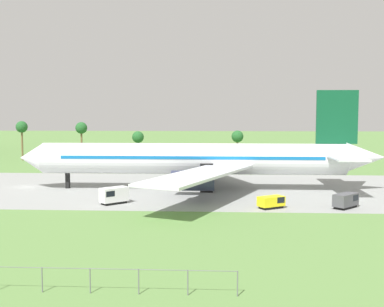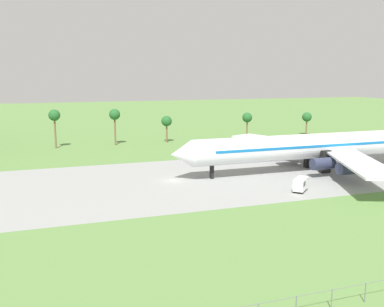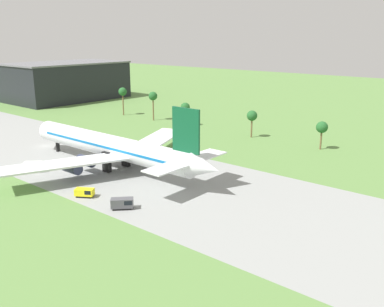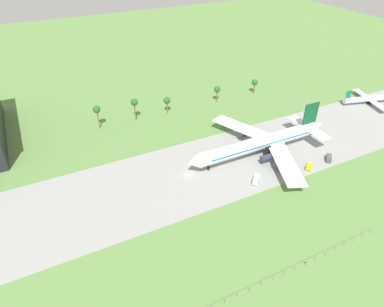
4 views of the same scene
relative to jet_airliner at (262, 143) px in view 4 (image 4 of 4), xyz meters
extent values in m
plane|color=#5B8442|center=(-34.99, 0.88, -5.88)|extent=(600.00, 600.00, 0.00)
cube|color=gray|center=(-34.99, 0.88, -5.87)|extent=(320.00, 44.00, 0.02)
cylinder|color=white|center=(-1.73, 0.00, 0.07)|extent=(58.10, 5.92, 5.92)
cone|color=white|center=(-33.15, 0.00, 0.07)|extent=(4.74, 5.80, 5.80)
cone|color=white|center=(31.02, 0.00, 0.52)|extent=(7.40, 5.63, 5.63)
cube|color=#146BB7|center=(-1.73, 0.00, 0.52)|extent=(49.39, 6.04, 0.59)
cube|color=#0F4C2D|center=(25.55, 0.00, 8.07)|extent=(7.70, 0.50, 10.07)
cube|color=white|center=(25.84, 0.00, 0.96)|extent=(5.33, 23.69, 0.30)
cube|color=white|center=(0.52, -15.30, -0.97)|extent=(18.60, 31.26, 0.44)
cube|color=white|center=(0.52, 15.30, -0.97)|extent=(18.60, 31.26, 0.44)
cylinder|color=#2D334C|center=(-2.34, -7.11, -2.70)|extent=(5.33, 2.67, 2.67)
cylinder|color=#2D334C|center=(0.05, -13.03, -2.70)|extent=(5.33, 2.67, 2.67)
cylinder|color=#2D334C|center=(-2.34, 7.11, -2.70)|extent=(5.33, 2.67, 2.67)
cylinder|color=#2D334C|center=(0.05, 13.03, -2.70)|extent=(5.33, 2.67, 2.67)
cube|color=black|center=(-26.13, 0.00, -3.20)|extent=(0.70, 0.90, 5.36)
cube|color=black|center=(1.18, -3.26, -3.20)|extent=(2.40, 1.20, 5.36)
cube|color=black|center=(1.18, 3.26, -3.20)|extent=(2.40, 1.20, 5.36)
cylinder|color=silver|center=(84.11, 13.85, -2.89)|extent=(31.05, 11.54, 3.15)
cube|color=#0F6647|center=(70.52, 17.67, 0.89)|extent=(2.79, 1.00, 4.41)
cube|color=silver|center=(84.11, 13.85, -3.20)|extent=(11.30, 28.21, 0.24)
cube|color=black|center=(84.11, 13.85, -4.38)|extent=(1.92, 3.05, 2.99)
cube|color=black|center=(-13.50, -15.65, -5.68)|extent=(4.02, 3.94, 0.40)
cube|color=white|center=(-13.50, -15.65, -4.33)|extent=(4.65, 4.54, 2.30)
cube|color=black|center=(-14.40, -16.50, -3.98)|extent=(2.55, 2.57, 0.90)
cube|color=black|center=(11.53, -17.96, -5.68)|extent=(3.87, 3.34, 0.40)
cube|color=yellow|center=(11.53, -17.96, -4.73)|extent=(4.49, 3.83, 1.50)
cube|color=black|center=(12.48, -17.38, -4.51)|extent=(2.28, 2.48, 0.90)
cube|color=black|center=(23.05, -17.15, -5.68)|extent=(3.98, 4.03, 0.40)
cube|color=#4C4C51|center=(23.05, -17.15, -4.54)|extent=(4.60, 4.66, 1.88)
cube|color=black|center=(23.92, -16.25, -4.26)|extent=(2.57, 2.56, 0.90)
cylinder|color=slate|center=(-50.99, -54.12, -4.83)|extent=(0.10, 0.10, 2.10)
cylinder|color=slate|center=(-46.99, -54.12, -4.83)|extent=(0.10, 0.10, 2.10)
cylinder|color=slate|center=(-42.99, -54.12, -4.83)|extent=(0.10, 0.10, 2.10)
cylinder|color=slate|center=(-38.99, -54.12, -4.83)|extent=(0.10, 0.10, 2.10)
cylinder|color=slate|center=(-34.99, -54.12, -4.83)|extent=(0.10, 0.10, 2.10)
cylinder|color=slate|center=(-30.99, -54.12, -4.83)|extent=(0.10, 0.10, 2.10)
cylinder|color=slate|center=(-26.99, -54.12, -4.83)|extent=(0.10, 0.10, 2.10)
cylinder|color=slate|center=(-22.99, -54.12, -4.83)|extent=(0.10, 0.10, 2.10)
cylinder|color=slate|center=(-18.99, -54.12, -4.83)|extent=(0.10, 0.10, 2.10)
cylinder|color=slate|center=(-14.99, -54.12, -4.83)|extent=(0.10, 0.10, 2.10)
cylinder|color=slate|center=(-10.99, -54.12, -4.83)|extent=(0.10, 0.10, 2.10)
cylinder|color=slate|center=(-6.99, -54.12, -4.83)|extent=(0.10, 0.10, 2.10)
cylinder|color=slate|center=(-2.99, -54.12, -4.83)|extent=(0.10, 0.10, 2.10)
cylinder|color=slate|center=(1.01, -54.12, -4.83)|extent=(0.10, 0.10, 2.10)
cylinder|color=slate|center=(5.01, -54.12, -4.83)|extent=(0.10, 0.10, 2.10)
cylinder|color=slate|center=(-34.99, -54.12, -3.82)|extent=(80.00, 0.06, 0.06)
cylinder|color=gray|center=(-22.85, -54.42, -5.08)|extent=(0.08, 0.08, 1.60)
cube|color=red|center=(-22.85, -54.44, -4.48)|extent=(0.44, 0.03, 0.56)
cylinder|color=brown|center=(-21.38, 54.00, -2.50)|extent=(0.56, 0.56, 6.75)
sphere|color=#235B28|center=(-21.38, 54.00, 1.47)|extent=(3.60, 3.60, 3.60)
cylinder|color=brown|center=(-38.95, 54.00, -1.11)|extent=(0.56, 0.56, 9.54)
sphere|color=#235B28|center=(-38.95, 54.00, 4.26)|extent=(3.60, 3.60, 3.60)
cylinder|color=brown|center=(8.99, 54.00, -2.36)|extent=(0.56, 0.56, 7.04)
sphere|color=#235B28|center=(8.99, 54.00, 1.76)|extent=(3.60, 3.60, 3.60)
cylinder|color=brown|center=(34.24, 54.00, -2.66)|extent=(0.56, 0.56, 6.45)
sphere|color=#235B28|center=(34.24, 54.00, 1.17)|extent=(3.60, 3.60, 3.60)
cylinder|color=brown|center=(-57.70, 54.00, -0.97)|extent=(0.56, 0.56, 9.82)
sphere|color=#235B28|center=(-57.70, 54.00, 4.54)|extent=(3.60, 3.60, 3.60)
camera|label=1|loc=(3.49, -91.80, 8.83)|focal=45.00mm
camera|label=2|loc=(-60.31, -85.95, 16.56)|focal=40.00mm
camera|label=3|loc=(86.25, -70.29, 28.54)|focal=40.00mm
camera|label=4|loc=(-82.53, -97.62, 79.29)|focal=32.00mm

